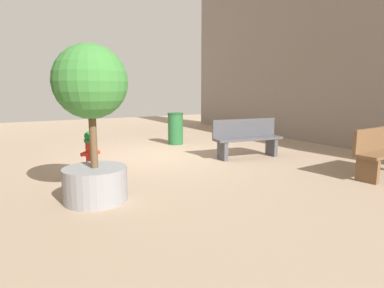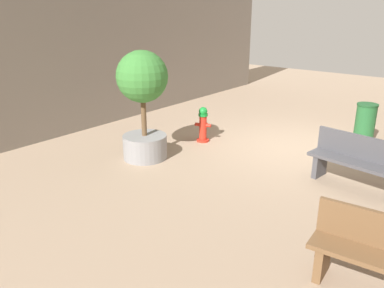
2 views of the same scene
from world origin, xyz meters
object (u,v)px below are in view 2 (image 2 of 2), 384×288
trash_bin (365,123)px  bench_near (359,161)px  bench_far (383,256)px  fire_hydrant (203,124)px  planter_tree (143,97)px

trash_bin → bench_near: bearing=103.8°
bench_far → trash_bin: size_ratio=1.66×
fire_hydrant → bench_near: 3.77m
trash_bin → fire_hydrant: bearing=37.1°
planter_tree → bench_far: bearing=165.4°
trash_bin → planter_tree: bearing=49.7°
fire_hydrant → bench_far: (-4.85, 3.03, 0.06)m
bench_near → fire_hydrant: bearing=-4.4°
bench_far → bench_near: bearing=-68.2°
fire_hydrant → trash_bin: size_ratio=0.89×
bench_near → bench_far: same height
fire_hydrant → trash_bin: (-3.11, -2.35, 0.05)m
fire_hydrant → planter_tree: size_ratio=0.37×
planter_tree → trash_bin: size_ratio=2.39×
bench_near → trash_bin: trash_bin is taller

